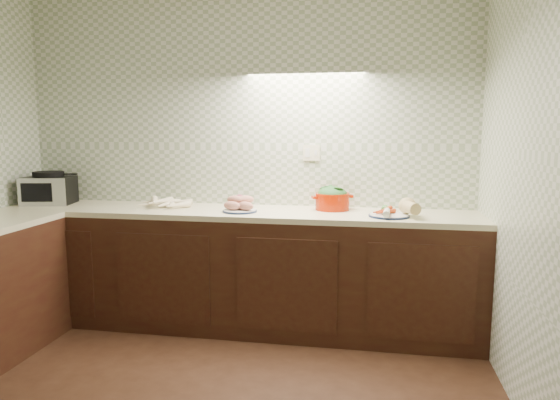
% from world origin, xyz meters
% --- Properties ---
extents(room, '(3.60, 3.60, 2.60)m').
position_xyz_m(room, '(0.00, 0.00, 1.63)').
color(room, black).
rests_on(room, ground).
extents(counter, '(3.60, 3.60, 0.90)m').
position_xyz_m(counter, '(-0.68, 0.68, 0.45)').
color(counter, black).
rests_on(counter, ground).
extents(toaster_oven, '(0.42, 0.36, 0.26)m').
position_xyz_m(toaster_oven, '(-1.56, 1.54, 1.02)').
color(toaster_oven, black).
rests_on(toaster_oven, counter).
extents(parsnip_pile, '(0.37, 0.37, 0.08)m').
position_xyz_m(parsnip_pile, '(-0.55, 1.55, 0.93)').
color(parsnip_pile, beige).
rests_on(parsnip_pile, counter).
extents(sweet_potato_plate, '(0.25, 0.25, 0.12)m').
position_xyz_m(sweet_potato_plate, '(0.06, 1.43, 0.94)').
color(sweet_potato_plate, '#0F1A38').
rests_on(sweet_potato_plate, counter).
extents(onion_bowl, '(0.14, 0.14, 0.10)m').
position_xyz_m(onion_bowl, '(0.03, 1.62, 0.94)').
color(onion_bowl, black).
rests_on(onion_bowl, counter).
extents(dutch_oven, '(0.34, 0.34, 0.18)m').
position_xyz_m(dutch_oven, '(0.73, 1.64, 0.99)').
color(dutch_oven, '#AB1B00').
rests_on(dutch_oven, counter).
extents(veg_plate, '(0.35, 0.33, 0.13)m').
position_xyz_m(veg_plate, '(1.20, 1.43, 0.95)').
color(veg_plate, '#0F1A38').
rests_on(veg_plate, counter).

